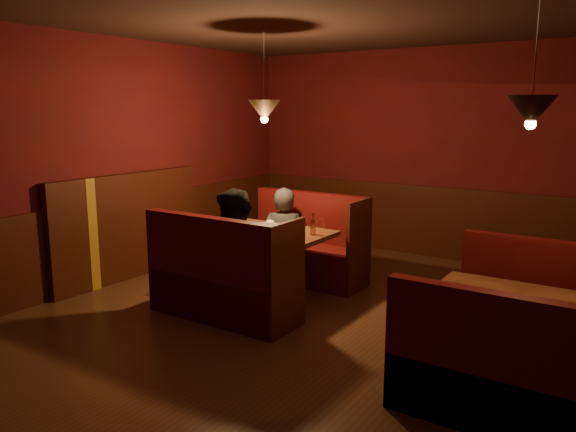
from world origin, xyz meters
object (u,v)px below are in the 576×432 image
Objects in this scene: second_table at (515,318)px; second_bench_far at (535,316)px; main_bench_far at (306,252)px; main_table at (266,246)px; second_bench_near at (492,382)px; diner_a at (284,220)px; main_bench_near at (220,286)px; diner_b at (234,235)px.

second_bench_far is at bearing 87.80° from second_table.
main_table is at bearing -91.17° from main_bench_far.
diner_a reaches higher than second_bench_near.
diner_a is (-0.20, 1.41, 0.41)m from main_bench_near.
second_table is 3.14m from diner_a.
second_table is 2.73m from diner_b.
second_bench_near is (2.74, -2.09, -0.03)m from main_bench_far.
main_bench_far reaches higher than second_bench_far.
second_bench_far is at bearing 19.50° from main_bench_near.
main_bench_far is at bearing 111.67° from diner_b.
second_table is 0.75m from second_bench_far.
main_bench_near is 1.04× the size of diner_a.
main_bench_far is 3.04m from second_table.
diner_a is 0.92× the size of diner_b.
main_bench_far and main_bench_near have the same top height.
main_bench_far is 0.96× the size of diner_b.
second_bench_far is 1.45m from second_bench_near.
diner_a is at bearing 121.17° from diner_b.
second_table is (2.72, -0.56, -0.08)m from main_table.
main_bench_far is at bearing 90.00° from main_bench_near.
main_bench_near is 2.78m from second_bench_near.
main_bench_far is at bearing 142.57° from second_bench_near.
main_bench_near is at bearing -90.00° from main_bench_far.
diner_a is at bearing 97.95° from main_bench_near.
main_table is 2.77m from second_bench_far.
main_table is 0.84m from main_bench_far.
main_bench_far is 0.50m from diner_a.
main_bench_near is 1.28× the size of second_table.
main_table is 0.65m from diner_a.
main_table is 1.06× the size of second_bench_near.
main_bench_near is 2.72m from second_table.
diner_b is (0.20, -1.18, 0.06)m from diner_a.
second_bench_near is (0.00, -1.45, 0.00)m from second_bench_far.
second_bench_near is 0.83× the size of diner_b.
second_table is at bearing 92.20° from second_bench_near.
diner_a is (-0.18, 0.61, 0.17)m from main_table.
diner_a is at bearing 147.14° from second_bench_near.
second_bench_far is at bearing -13.21° from main_bench_far.
main_table is 0.84m from main_bench_near.
main_table is 2.78m from second_table.
main_table is 0.91× the size of main_bench_far.
main_bench_near is (0.02, -0.81, -0.25)m from main_table.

